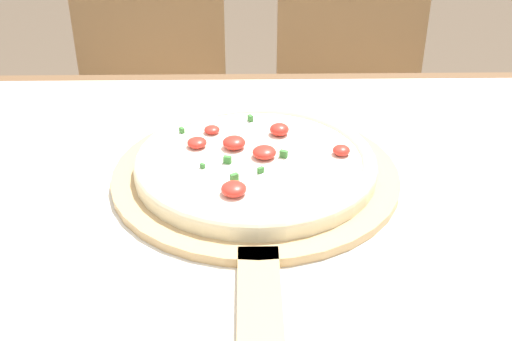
% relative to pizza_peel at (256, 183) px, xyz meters
% --- Properties ---
extents(dining_table, '(1.38, 0.99, 0.74)m').
position_rel_pizza_peel_xyz_m(dining_table, '(0.02, -0.09, -0.11)').
color(dining_table, brown).
rests_on(dining_table, ground_plane).
extents(towel_cloth, '(1.30, 0.91, 0.00)m').
position_rel_pizza_peel_xyz_m(towel_cloth, '(0.02, -0.09, -0.01)').
color(towel_cloth, silver).
rests_on(towel_cloth, dining_table).
extents(pizza_peel, '(0.38, 0.59, 0.01)m').
position_rel_pizza_peel_xyz_m(pizza_peel, '(0.00, 0.00, 0.00)').
color(pizza_peel, tan).
rests_on(pizza_peel, towel_cloth).
extents(pizza, '(0.32, 0.32, 0.04)m').
position_rel_pizza_peel_xyz_m(pizza, '(-0.00, 0.02, 0.02)').
color(pizza, beige).
rests_on(pizza, pizza_peel).
extents(chair_left, '(0.43, 0.43, 0.89)m').
position_rel_pizza_peel_xyz_m(chair_left, '(-0.25, 0.79, -0.23)').
color(chair_left, tan).
rests_on(chair_left, ground_plane).
extents(chair_right, '(0.41, 0.41, 0.89)m').
position_rel_pizza_peel_xyz_m(chair_right, '(0.26, 0.79, -0.23)').
color(chair_right, tan).
rests_on(chair_right, ground_plane).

